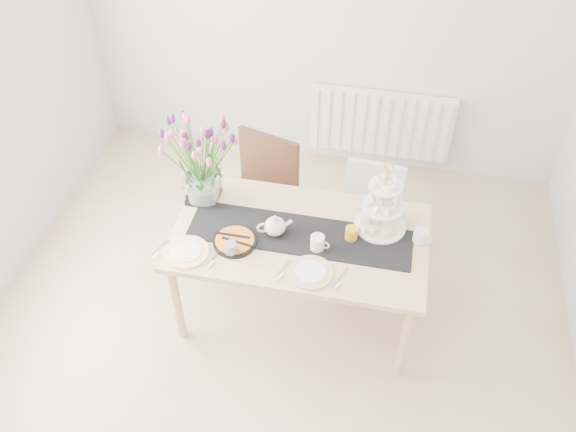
% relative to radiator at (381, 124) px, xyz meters
% --- Properties ---
extents(room_shell, '(4.50, 4.50, 4.50)m').
position_rel_radiator_xyz_m(room_shell, '(-0.50, -2.19, 0.85)').
color(room_shell, tan).
rests_on(room_shell, ground).
extents(radiator, '(1.20, 0.08, 0.60)m').
position_rel_radiator_xyz_m(radiator, '(0.00, 0.00, 0.00)').
color(radiator, white).
rests_on(radiator, room_shell).
extents(dining_table, '(1.60, 0.90, 0.75)m').
position_rel_radiator_xyz_m(dining_table, '(-0.37, -1.73, 0.22)').
color(dining_table, tan).
rests_on(dining_table, ground).
extents(chair_brown, '(0.58, 0.58, 0.95)m').
position_rel_radiator_xyz_m(chair_brown, '(-0.77, -1.13, 0.10)').
color(chair_brown, '#351E13').
rests_on(chair_brown, ground).
extents(chair_white, '(0.44, 0.44, 0.83)m').
position_rel_radiator_xyz_m(chair_white, '(0.03, -1.13, 0.03)').
color(chair_white, silver).
rests_on(chair_white, ground).
extents(table_runner, '(1.40, 0.35, 0.01)m').
position_rel_radiator_xyz_m(table_runner, '(-0.37, -1.73, 0.30)').
color(table_runner, black).
rests_on(table_runner, dining_table).
extents(tulip_vase, '(0.72, 0.72, 0.63)m').
position_rel_radiator_xyz_m(tulip_vase, '(-1.06, -1.52, 0.70)').
color(tulip_vase, silver).
rests_on(tulip_vase, dining_table).
extents(cake_stand, '(0.33, 0.33, 0.48)m').
position_rel_radiator_xyz_m(cake_stand, '(0.11, -1.56, 0.44)').
color(cake_stand, gold).
rests_on(cake_stand, dining_table).
extents(teapot, '(0.26, 0.24, 0.14)m').
position_rel_radiator_xyz_m(teapot, '(-0.52, -1.75, 0.37)').
color(teapot, white).
rests_on(teapot, dining_table).
extents(cream_jug, '(0.12, 0.12, 0.09)m').
position_rel_radiator_xyz_m(cream_jug, '(0.37, -1.63, 0.35)').
color(cream_jug, silver).
rests_on(cream_jug, dining_table).
extents(tart_tin, '(0.27, 0.27, 0.03)m').
position_rel_radiator_xyz_m(tart_tin, '(-0.75, -1.88, 0.32)').
color(tart_tin, black).
rests_on(tart_tin, dining_table).
extents(mug_grey, '(0.08, 0.08, 0.09)m').
position_rel_radiator_xyz_m(mug_grey, '(-0.75, -1.97, 0.35)').
color(mug_grey, gray).
rests_on(mug_grey, dining_table).
extents(mug_white, '(0.10, 0.10, 0.10)m').
position_rel_radiator_xyz_m(mug_white, '(-0.24, -1.82, 0.35)').
color(mug_white, silver).
rests_on(mug_white, dining_table).
extents(mug_orange, '(0.11, 0.11, 0.09)m').
position_rel_radiator_xyz_m(mug_orange, '(-0.05, -1.69, 0.35)').
color(mug_orange, orange).
rests_on(mug_orange, dining_table).
extents(plate_left, '(0.35, 0.35, 0.01)m').
position_rel_radiator_xyz_m(plate_left, '(-1.01, -2.02, 0.31)').
color(plate_left, white).
rests_on(plate_left, dining_table).
extents(plate_right, '(0.35, 0.35, 0.01)m').
position_rel_radiator_xyz_m(plate_right, '(-0.25, -2.02, 0.31)').
color(plate_right, silver).
rests_on(plate_right, dining_table).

